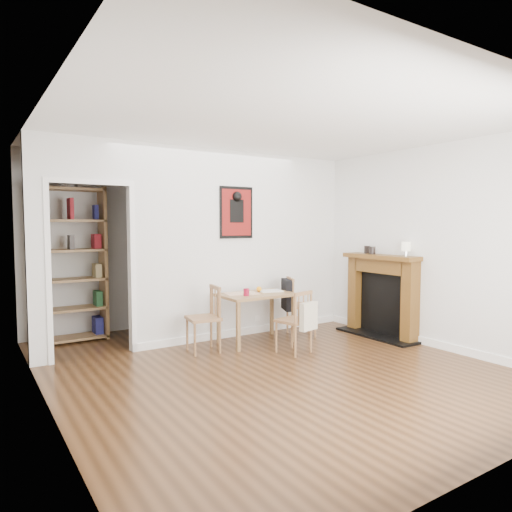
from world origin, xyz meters
TOP-DOWN VIEW (x-y plane):
  - ground at (0.00, 0.00)m, footprint 5.20×5.20m
  - room_shell at (0.10, 1.34)m, footprint 5.20×5.20m
  - dining_table at (0.45, 0.91)m, footprint 0.97×0.62m
  - chair_left at (-0.35, 0.88)m, footprint 0.47×0.47m
  - chair_right at (1.20, 0.91)m, footprint 0.59×0.55m
  - chair_front at (0.58, 0.23)m, footprint 0.47×0.51m
  - bookshelf at (-1.60, 2.32)m, footprint 0.88×0.35m
  - fireplace at (2.16, 0.25)m, footprint 0.45×1.25m
  - red_glass at (0.24, 0.81)m, footprint 0.08×0.08m
  - orange_fruit at (0.57, 1.02)m, footprint 0.07×0.07m
  - placemat at (0.28, 1.00)m, footprint 0.49×0.41m
  - notebook at (0.72, 0.96)m, footprint 0.35×0.29m
  - mantel_lamp at (2.14, -0.16)m, footprint 0.12×0.12m
  - ceramic_jar_a at (2.09, 0.38)m, footprint 0.09×0.09m
  - ceramic_jar_b at (2.16, 0.55)m, footprint 0.09×0.09m

SIDE VIEW (x-z plane):
  - ground at x=0.00m, z-range 0.00..0.00m
  - chair_front at x=0.58m, z-range 0.01..0.79m
  - chair_left at x=-0.35m, z-range 0.00..0.83m
  - chair_right at x=1.20m, z-range 0.02..0.85m
  - dining_table at x=0.45m, z-range 0.25..0.92m
  - fireplace at x=2.16m, z-range 0.04..1.20m
  - placemat at x=0.28m, z-range 0.66..0.67m
  - notebook at x=0.72m, z-range 0.66..0.68m
  - orange_fruit at x=0.57m, z-range 0.66..0.74m
  - red_glass at x=0.24m, z-range 0.66..0.76m
  - bookshelf at x=-1.60m, z-range -0.01..2.08m
  - ceramic_jar_a at x=2.09m, z-range 1.16..1.27m
  - ceramic_jar_b at x=2.16m, z-range 1.16..1.27m
  - mantel_lamp at x=2.14m, z-range 1.18..1.38m
  - room_shell at x=0.10m, z-range -1.30..3.90m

